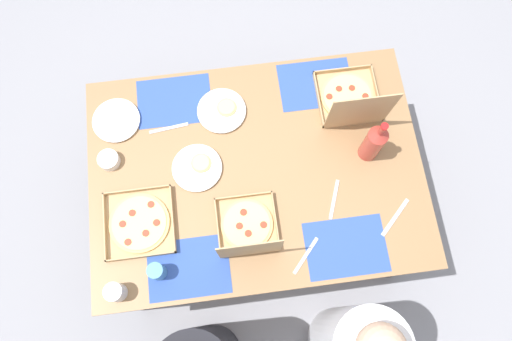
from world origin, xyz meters
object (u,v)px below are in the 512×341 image
at_px(pizza_box_corner_right, 350,100).
at_px(cup_dark, 157,271).
at_px(cup_clear_left, 116,292).
at_px(soda_bottle, 374,142).
at_px(diner_left_seat, 353,341).
at_px(pizza_box_corner_left, 139,223).
at_px(plate_far_left, 198,168).
at_px(pizza_box_edge_far, 248,230).
at_px(condiment_bowl, 109,160).
at_px(plate_near_left, 116,121).
at_px(plate_near_right, 222,111).

bearing_deg(pizza_box_corner_right, cup_dark, 35.36).
relative_size(cup_clear_left, cup_dark, 0.89).
xyz_separation_m(soda_bottle, diner_left_seat, (0.18, 0.84, -0.36)).
relative_size(pizza_box_corner_left, plate_far_left, 1.33).
xyz_separation_m(plate_far_left, diner_left_seat, (-0.62, 0.86, -0.24)).
relative_size(pizza_box_corner_left, diner_left_seat, 0.28).
distance_m(plate_far_left, soda_bottle, 0.81).
distance_m(pizza_box_edge_far, diner_left_seat, 0.74).
bearing_deg(condiment_bowl, plate_near_left, -100.99).
bearing_deg(plate_near_right, soda_bottle, 155.58).
bearing_deg(plate_far_left, soda_bottle, 178.19).
distance_m(plate_near_left, soda_bottle, 1.22).
bearing_deg(soda_bottle, plate_near_left, -14.97).
bearing_deg(pizza_box_corner_right, diner_left_seat, 82.73).
height_order(soda_bottle, cup_dark, soda_bottle).
xyz_separation_m(pizza_box_edge_far, plate_near_left, (0.56, -0.61, -0.04)).
bearing_deg(cup_clear_left, soda_bottle, -157.51).
bearing_deg(plate_near_left, diner_left_seat, 130.62).
bearing_deg(cup_dark, pizza_box_corner_left, -72.49).
bearing_deg(diner_left_seat, cup_clear_left, -18.73).
height_order(pizza_box_corner_left, plate_far_left, pizza_box_corner_left).
bearing_deg(pizza_box_corner_left, cup_clear_left, 69.55).
distance_m(condiment_bowl, diner_left_seat, 1.42).
bearing_deg(plate_far_left, diner_left_seat, 125.72).
relative_size(pizza_box_corner_left, plate_near_left, 1.35).
relative_size(pizza_box_corner_left, soda_bottle, 0.96).
distance_m(cup_dark, diner_left_seat, 0.97).
relative_size(soda_bottle, condiment_bowl, 3.29).
relative_size(plate_near_left, plate_far_left, 0.98).
bearing_deg(plate_near_left, pizza_box_corner_left, 99.15).
xyz_separation_m(plate_near_right, cup_clear_left, (0.54, 0.79, 0.04)).
relative_size(plate_near_left, soda_bottle, 0.71).
bearing_deg(plate_near_right, diner_left_seat, 112.70).
distance_m(plate_near_left, cup_dark, 0.76).
distance_m(pizza_box_corner_right, plate_near_left, 1.13).
bearing_deg(pizza_box_corner_right, plate_near_left, -2.81).
distance_m(pizza_box_corner_left, soda_bottle, 1.11).
height_order(plate_near_right, condiment_bowl, condiment_bowl).
height_order(cup_dark, condiment_bowl, cup_dark).
xyz_separation_m(pizza_box_corner_right, pizza_box_edge_far, (0.56, 0.56, -0.00)).
distance_m(pizza_box_corner_right, cup_dark, 1.19).
bearing_deg(cup_clear_left, plate_near_left, -91.83).
distance_m(pizza_box_edge_far, plate_near_right, 0.60).
relative_size(pizza_box_edge_far, soda_bottle, 0.94).
bearing_deg(cup_dark, soda_bottle, -156.92).
relative_size(soda_bottle, cup_dark, 2.97).
height_order(pizza_box_corner_left, plate_near_left, pizza_box_corner_left).
distance_m(cup_clear_left, cup_dark, 0.19).
bearing_deg(soda_bottle, diner_left_seat, 77.73).
height_order(plate_near_left, condiment_bowl, condiment_bowl).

